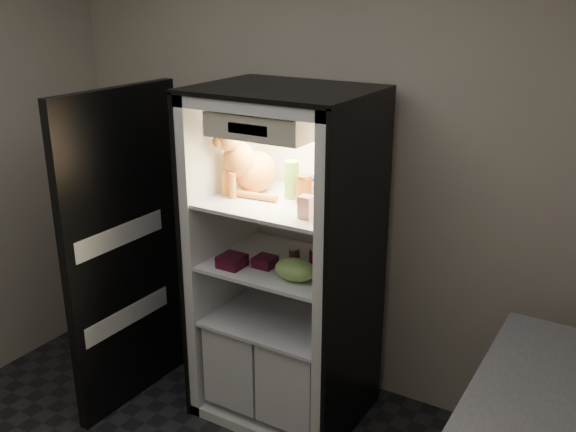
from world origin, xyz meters
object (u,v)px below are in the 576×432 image
parmesan_shaker (292,180)px  berry_box_right (265,262)px  grape_bag (295,270)px  tabby_cat (247,164)px  soda_can_a (321,250)px  condiment_jar (294,254)px  salsa_jar (304,189)px  pepper_jar (336,182)px  berry_box_left (232,261)px  refrigerator (288,282)px  soda_can_c (316,260)px  mayo_tub (311,187)px  cream_carton (306,207)px  soda_can_b (322,258)px

parmesan_shaker → berry_box_right: parmesan_shaker is taller
grape_bag → tabby_cat: bearing=156.1°
soda_can_a → berry_box_right: size_ratio=1.18×
soda_can_a → condiment_jar: size_ratio=1.56×
salsa_jar → pepper_jar: size_ratio=0.67×
tabby_cat → berry_box_left: size_ratio=3.32×
parmesan_shaker → tabby_cat: bearing=-170.5°
soda_can_a → berry_box_right: soda_can_a is taller
berry_box_right → berry_box_left: bearing=-147.3°
tabby_cat → parmesan_shaker: (0.25, 0.04, -0.06)m
salsa_jar → parmesan_shaker: bearing=157.7°
refrigerator → berry_box_right: 0.24m
pepper_jar → condiment_jar: (-0.20, -0.07, -0.42)m
berry_box_left → condiment_jar: bearing=43.2°
refrigerator → soda_can_c: (0.22, -0.08, 0.21)m
tabby_cat → mayo_tub: bearing=38.1°
pepper_jar → tabby_cat: bearing=-169.3°
cream_carton → condiment_jar: 0.46m
soda_can_c → parmesan_shaker: bearing=156.8°
pepper_jar → berry_box_left: 0.69m
condiment_jar → berry_box_right: bearing=-126.0°
soda_can_b → grape_bag: (-0.06, -0.18, -0.01)m
condiment_jar → soda_can_c: bearing=-20.5°
pepper_jar → berry_box_right: size_ratio=2.07×
mayo_tub → pepper_jar: (0.16, -0.02, 0.05)m
cream_carton → parmesan_shaker: bearing=133.3°
tabby_cat → parmesan_shaker: size_ratio=2.12×
pepper_jar → berry_box_right: pepper_jar is taller
pepper_jar → soda_can_b: pepper_jar is taller
condiment_jar → grape_bag: bearing=-58.4°
tabby_cat → pepper_jar: tabby_cat is taller
tabby_cat → condiment_jar: (0.28, 0.02, -0.47)m
pepper_jar → soda_can_b: bearing=-102.7°
parmesan_shaker → cream_carton: 0.32m
tabby_cat → salsa_jar: 0.36m
condiment_jar → berry_box_right: (-0.10, -0.14, -0.01)m
refrigerator → parmesan_shaker: 0.60m
refrigerator → berry_box_left: refrigerator is taller
berry_box_left → soda_can_a: bearing=40.1°
refrigerator → soda_can_a: (0.18, 0.06, 0.21)m
salsa_jar → condiment_jar: bearing=165.3°
grape_bag → berry_box_right: size_ratio=2.05×
pepper_jar → soda_can_a: size_ratio=1.75×
soda_can_b → salsa_jar: bearing=177.5°
berry_box_right → tabby_cat: bearing=147.3°
pepper_jar → salsa_jar: bearing=-147.0°
cream_carton → condiment_jar: size_ratio=1.35×
soda_can_c → berry_box_left: soda_can_c is taller
refrigerator → condiment_jar: refrigerator is taller
tabby_cat → mayo_tub: 0.36m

